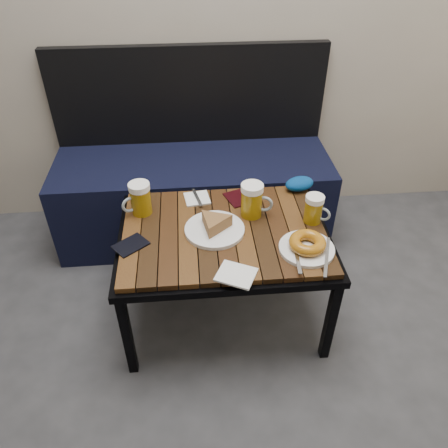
{
  "coord_description": "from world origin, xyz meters",
  "views": [
    {
      "loc": [
        -0.1,
        -0.21,
        1.55
      ],
      "look_at": [
        0.02,
        1.14,
        0.5
      ],
      "focal_mm": 35.0,
      "sensor_mm": 36.0,
      "label": 1
    }
  ],
  "objects": [
    {
      "name": "bench",
      "position": [
        -0.09,
        1.76,
        0.27
      ],
      "size": [
        1.4,
        0.5,
        0.95
      ],
      "color": "black",
      "rests_on": "ground"
    },
    {
      "name": "cafe_table",
      "position": [
        0.02,
        1.14,
        0.43
      ],
      "size": [
        0.84,
        0.62,
        0.47
      ],
      "color": "black",
      "rests_on": "ground"
    },
    {
      "name": "beer_mug_left",
      "position": [
        -0.31,
        1.28,
        0.54
      ],
      "size": [
        0.13,
        0.11,
        0.14
      ],
      "rotation": [
        0.0,
        0.0,
        3.62
      ],
      "color": "#906B0B",
      "rests_on": "cafe_table"
    },
    {
      "name": "beer_mug_centre",
      "position": [
        0.14,
        1.23,
        0.54
      ],
      "size": [
        0.14,
        0.1,
        0.15
      ],
      "rotation": [
        0.0,
        0.0,
        -0.24
      ],
      "color": "#906B0B",
      "rests_on": "cafe_table"
    },
    {
      "name": "beer_mug_right",
      "position": [
        0.38,
        1.16,
        0.53
      ],
      "size": [
        0.11,
        0.1,
        0.12
      ],
      "rotation": [
        0.0,
        0.0,
        -0.6
      ],
      "color": "#906B0B",
      "rests_on": "cafe_table"
    },
    {
      "name": "plate_pie",
      "position": [
        -0.02,
        1.13,
        0.5
      ],
      "size": [
        0.24,
        0.24,
        0.07
      ],
      "color": "white",
      "rests_on": "cafe_table"
    },
    {
      "name": "plate_bagel",
      "position": [
        0.32,
        0.99,
        0.5
      ],
      "size": [
        0.21,
        0.27,
        0.06
      ],
      "color": "white",
      "rests_on": "cafe_table"
    },
    {
      "name": "napkin_left",
      "position": [
        -0.08,
        1.36,
        0.48
      ],
      "size": [
        0.12,
        0.14,
        0.01
      ],
      "rotation": [
        0.0,
        0.0,
        0.14
      ],
      "color": "white",
      "rests_on": "cafe_table"
    },
    {
      "name": "napkin_right",
      "position": [
        0.04,
        0.88,
        0.48
      ],
      "size": [
        0.16,
        0.15,
        0.01
      ],
      "rotation": [
        0.0,
        0.0,
        -0.46
      ],
      "color": "white",
      "rests_on": "cafe_table"
    },
    {
      "name": "passport_navy",
      "position": [
        -0.34,
        1.07,
        0.47
      ],
      "size": [
        0.15,
        0.14,
        0.01
      ],
      "primitive_type": "cube",
      "rotation": [
        0.0,
        0.0,
        -0.9
      ],
      "color": "black",
      "rests_on": "cafe_table"
    },
    {
      "name": "passport_burgundy",
      "position": [
        0.1,
        1.35,
        0.47
      ],
      "size": [
        0.12,
        0.14,
        0.01
      ],
      "primitive_type": "cube",
      "rotation": [
        0.0,
        0.0,
        0.36
      ],
      "color": "black",
      "rests_on": "cafe_table"
    },
    {
      "name": "knit_pouch",
      "position": [
        0.38,
        1.4,
        0.5
      ],
      "size": [
        0.15,
        0.12,
        0.06
      ],
      "primitive_type": "ellipsoid",
      "rotation": [
        0.0,
        0.0,
        0.28
      ],
      "color": "#050F7E",
      "rests_on": "cafe_table"
    }
  ]
}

